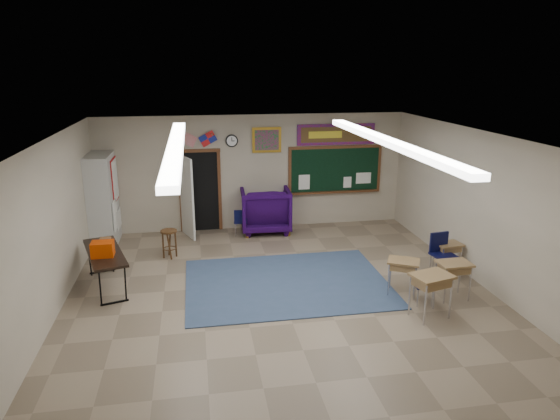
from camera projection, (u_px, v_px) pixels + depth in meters
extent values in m
plane|color=#84725B|center=(284.00, 302.00, 9.22)|extent=(9.00, 9.00, 0.00)
cube|color=#C0B19C|center=(254.00, 172.00, 13.05)|extent=(8.00, 0.04, 3.00)
cube|color=#C0B19C|center=(372.00, 375.00, 4.54)|extent=(8.00, 0.04, 3.00)
cube|color=#C0B19C|center=(44.00, 238.00, 8.14)|extent=(0.04, 9.00, 3.00)
cube|color=#C0B19C|center=(491.00, 214.00, 9.45)|extent=(0.04, 9.00, 3.00)
cube|color=#BABAB6|center=(284.00, 140.00, 8.38)|extent=(8.00, 9.00, 0.04)
cube|color=#344463|center=(287.00, 283.00, 10.01)|extent=(4.00, 3.00, 0.02)
cube|color=black|center=(200.00, 191.00, 12.94)|extent=(0.95, 0.04, 2.10)
cube|color=silver|center=(187.00, 197.00, 12.47)|extent=(0.35, 0.86, 2.05)
cube|color=brown|center=(335.00, 170.00, 13.39)|extent=(2.55, 0.05, 1.30)
cube|color=black|center=(335.00, 170.00, 13.37)|extent=(2.40, 0.03, 1.15)
cube|color=brown|center=(335.00, 192.00, 13.50)|extent=(2.40, 0.12, 0.04)
cube|color=red|center=(336.00, 134.00, 13.12)|extent=(2.10, 0.04, 0.55)
cube|color=brown|center=(336.00, 134.00, 13.11)|extent=(1.90, 0.03, 0.40)
cube|color=#AB7D21|center=(267.00, 140.00, 12.84)|extent=(0.75, 0.05, 0.65)
cube|color=#A51466|center=(267.00, 140.00, 12.83)|extent=(0.62, 0.03, 0.52)
cylinder|color=black|center=(232.00, 141.00, 12.70)|extent=(0.32, 0.05, 0.32)
cylinder|color=white|center=(232.00, 141.00, 12.68)|extent=(0.26, 0.02, 0.26)
cube|color=#B5B6B1|center=(103.00, 200.00, 11.94)|extent=(0.55, 1.25, 2.20)
imported|color=#1C0535|center=(265.00, 209.00, 13.02)|extent=(1.31, 1.35, 1.17)
cube|color=olive|center=(404.00, 261.00, 9.34)|extent=(0.71, 0.65, 0.04)
cube|color=brown|center=(403.00, 266.00, 9.37)|extent=(0.61, 0.56, 0.12)
cube|color=olive|center=(449.00, 244.00, 10.40)|extent=(0.57, 0.45, 0.04)
cube|color=brown|center=(448.00, 248.00, 10.43)|extent=(0.49, 0.38, 0.11)
cube|color=olive|center=(432.00, 276.00, 8.46)|extent=(0.77, 0.65, 0.04)
cube|color=brown|center=(432.00, 282.00, 8.49)|extent=(0.66, 0.55, 0.13)
cube|color=olive|center=(454.00, 263.00, 9.18)|extent=(0.61, 0.47, 0.04)
cube|color=brown|center=(454.00, 268.00, 9.21)|extent=(0.53, 0.39, 0.12)
cube|color=black|center=(105.00, 253.00, 9.64)|extent=(1.10, 1.90, 0.05)
cube|color=#BF3803|center=(103.00, 249.00, 9.36)|extent=(0.40, 0.30, 0.28)
cylinder|color=#4B3016|center=(169.00, 231.00, 11.18)|extent=(0.37, 0.37, 0.04)
torus|color=#4B3016|center=(170.00, 248.00, 11.29)|extent=(0.30, 0.30, 0.02)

